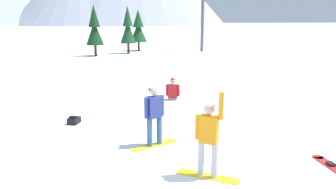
{
  "coord_description": "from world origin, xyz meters",
  "views": [
    {
      "loc": [
        -0.95,
        -6.63,
        3.49
      ],
      "look_at": [
        1.67,
        3.8,
        1.0
      ],
      "focal_mm": 34.28,
      "sensor_mm": 36.0,
      "label": 1
    }
  ],
  "objects_px": {
    "backpack_black": "(74,120)",
    "pine_tree_twin": "(94,28)",
    "snowboarder_foreground": "(208,138)",
    "loose_snowboard_near_right": "(336,169)",
    "pine_tree_leaning": "(128,28)",
    "ski_lift_tower": "(203,2)",
    "snowboarder_midground": "(154,115)",
    "snowboarder_background": "(173,91)",
    "pine_tree_young": "(138,28)"
  },
  "relations": [
    {
      "from": "ski_lift_tower",
      "to": "backpack_black",
      "type": "bearing_deg",
      "value": -119.14
    },
    {
      "from": "backpack_black",
      "to": "pine_tree_twin",
      "type": "distance_m",
      "value": 22.19
    },
    {
      "from": "snowboarder_foreground",
      "to": "pine_tree_twin",
      "type": "distance_m",
      "value": 26.88
    },
    {
      "from": "snowboarder_foreground",
      "to": "ski_lift_tower",
      "type": "height_order",
      "value": "ski_lift_tower"
    },
    {
      "from": "pine_tree_twin",
      "to": "snowboarder_background",
      "type": "bearing_deg",
      "value": -81.5
    },
    {
      "from": "snowboarder_foreground",
      "to": "snowboarder_background",
      "type": "distance_m",
      "value": 7.52
    },
    {
      "from": "backpack_black",
      "to": "ski_lift_tower",
      "type": "height_order",
      "value": "ski_lift_tower"
    },
    {
      "from": "pine_tree_twin",
      "to": "ski_lift_tower",
      "type": "relative_size",
      "value": 0.52
    },
    {
      "from": "pine_tree_leaning",
      "to": "ski_lift_tower",
      "type": "distance_m",
      "value": 8.98
    },
    {
      "from": "snowboarder_background",
      "to": "pine_tree_young",
      "type": "relative_size",
      "value": 0.37
    },
    {
      "from": "snowboarder_foreground",
      "to": "snowboarder_midground",
      "type": "bearing_deg",
      "value": 110.22
    },
    {
      "from": "snowboarder_background",
      "to": "pine_tree_twin",
      "type": "xyz_separation_m",
      "value": [
        -2.89,
        19.36,
        2.36
      ]
    },
    {
      "from": "pine_tree_young",
      "to": "snowboarder_background",
      "type": "bearing_deg",
      "value": -95.24
    },
    {
      "from": "snowboarder_foreground",
      "to": "loose_snowboard_near_right",
      "type": "xyz_separation_m",
      "value": [
        3.12,
        -0.44,
        -0.93
      ]
    },
    {
      "from": "snowboarder_foreground",
      "to": "pine_tree_leaning",
      "type": "distance_m",
      "value": 28.67
    },
    {
      "from": "snowboarder_background",
      "to": "ski_lift_tower",
      "type": "distance_m",
      "value": 23.9
    },
    {
      "from": "pine_tree_young",
      "to": "ski_lift_tower",
      "type": "height_order",
      "value": "ski_lift_tower"
    },
    {
      "from": "snowboarder_foreground",
      "to": "ski_lift_tower",
      "type": "xyz_separation_m",
      "value": [
        10.34,
        28.86,
        4.59
      ]
    },
    {
      "from": "loose_snowboard_near_right",
      "to": "pine_tree_leaning",
      "type": "xyz_separation_m",
      "value": [
        -1.31,
        29.0,
        2.71
      ]
    },
    {
      "from": "snowboarder_midground",
      "to": "pine_tree_twin",
      "type": "bearing_deg",
      "value": 92.15
    },
    {
      "from": "backpack_black",
      "to": "pine_tree_leaning",
      "type": "xyz_separation_m",
      "value": [
        4.9,
        23.78,
        2.61
      ]
    },
    {
      "from": "loose_snowboard_near_right",
      "to": "pine_tree_leaning",
      "type": "height_order",
      "value": "pine_tree_leaning"
    },
    {
      "from": "snowboarder_foreground",
      "to": "pine_tree_leaning",
      "type": "bearing_deg",
      "value": 86.37
    },
    {
      "from": "snowboarder_foreground",
      "to": "ski_lift_tower",
      "type": "distance_m",
      "value": 31.0
    },
    {
      "from": "snowboarder_midground",
      "to": "loose_snowboard_near_right",
      "type": "bearing_deg",
      "value": -33.4
    },
    {
      "from": "pine_tree_young",
      "to": "ski_lift_tower",
      "type": "xyz_separation_m",
      "value": [
        6.96,
        -2.47,
        2.96
      ]
    },
    {
      "from": "snowboarder_background",
      "to": "loose_snowboard_near_right",
      "type": "height_order",
      "value": "snowboarder_background"
    },
    {
      "from": "pine_tree_twin",
      "to": "pine_tree_leaning",
      "type": "relative_size",
      "value": 1.0
    },
    {
      "from": "snowboarder_background",
      "to": "pine_tree_leaning",
      "type": "xyz_separation_m",
      "value": [
        0.63,
        21.16,
        2.37
      ]
    },
    {
      "from": "loose_snowboard_near_right",
      "to": "backpack_black",
      "type": "relative_size",
      "value": 3.18
    },
    {
      "from": "snowboarder_background",
      "to": "pine_tree_twin",
      "type": "distance_m",
      "value": 19.72
    },
    {
      "from": "snowboarder_foreground",
      "to": "backpack_black",
      "type": "height_order",
      "value": "snowboarder_foreground"
    },
    {
      "from": "pine_tree_young",
      "to": "pine_tree_twin",
      "type": "xyz_separation_m",
      "value": [
        -5.09,
        -4.56,
        0.14
      ]
    },
    {
      "from": "pine_tree_twin",
      "to": "ski_lift_tower",
      "type": "bearing_deg",
      "value": 9.85
    },
    {
      "from": "snowboarder_foreground",
      "to": "loose_snowboard_near_right",
      "type": "relative_size",
      "value": 1.15
    },
    {
      "from": "loose_snowboard_near_right",
      "to": "backpack_black",
      "type": "xyz_separation_m",
      "value": [
        -6.21,
        5.22,
        0.1
      ]
    },
    {
      "from": "pine_tree_twin",
      "to": "snowboarder_midground",
      "type": "bearing_deg",
      "value": -87.85
    },
    {
      "from": "pine_tree_leaning",
      "to": "ski_lift_tower",
      "type": "bearing_deg",
      "value": 2.02
    },
    {
      "from": "ski_lift_tower",
      "to": "snowboarder_foreground",
      "type": "bearing_deg",
      "value": -109.7
    },
    {
      "from": "snowboarder_midground",
      "to": "loose_snowboard_near_right",
      "type": "distance_m",
      "value": 4.76
    },
    {
      "from": "loose_snowboard_near_right",
      "to": "pine_tree_leaning",
      "type": "distance_m",
      "value": 29.15
    },
    {
      "from": "pine_tree_twin",
      "to": "pine_tree_leaning",
      "type": "height_order",
      "value": "pine_tree_leaning"
    },
    {
      "from": "snowboarder_background",
      "to": "pine_tree_leaning",
      "type": "relative_size",
      "value": 0.35
    },
    {
      "from": "backpack_black",
      "to": "snowboarder_midground",
      "type": "bearing_deg",
      "value": -48.93
    },
    {
      "from": "snowboarder_foreground",
      "to": "pine_tree_young",
      "type": "xyz_separation_m",
      "value": [
        3.37,
        31.33,
        1.63
      ]
    },
    {
      "from": "pine_tree_young",
      "to": "pine_tree_twin",
      "type": "height_order",
      "value": "pine_tree_twin"
    },
    {
      "from": "snowboarder_midground",
      "to": "pine_tree_leaning",
      "type": "height_order",
      "value": "pine_tree_leaning"
    },
    {
      "from": "snowboarder_background",
      "to": "backpack_black",
      "type": "xyz_separation_m",
      "value": [
        -4.27,
        -2.63,
        -0.23
      ]
    },
    {
      "from": "snowboarder_foreground",
      "to": "pine_tree_leaning",
      "type": "xyz_separation_m",
      "value": [
        1.81,
        28.56,
        1.78
      ]
    },
    {
      "from": "pine_tree_leaning",
      "to": "pine_tree_twin",
      "type": "bearing_deg",
      "value": -153.06
    }
  ]
}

